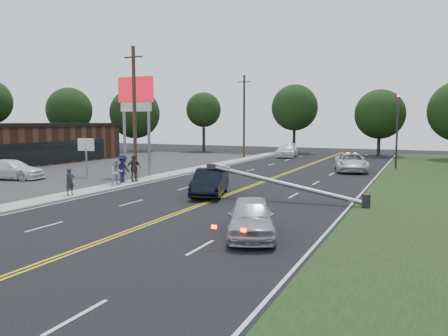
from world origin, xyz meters
The scene contains 24 objects.
ground centered at (0.00, 0.00, 0.00)m, with size 120.00×120.00×0.00m, color black.
parking_lot centered at (-20.00, 10.00, 0.01)m, with size 25.00×60.00×0.01m, color #2D2D2D.
sidewalk centered at (-8.40, 10.00, 0.06)m, with size 1.80×70.00×0.12m, color #A8A298.
centerline_yellow centered at (0.00, 10.00, 0.01)m, with size 0.36×80.00×0.00m, color gold.
pylon_sign centered at (-10.50, 14.00, 6.00)m, with size 3.20×0.35×8.00m.
small_sign centered at (-14.00, 12.00, 2.33)m, with size 1.60×0.14×3.10m.
traffic_signal centered at (8.30, 30.00, 4.21)m, with size 0.28×0.41×7.05m.
fallen_streetlight centered at (4.19, 8.00, 0.92)m, with size 9.36×0.44×1.91m.
utility_pole_mid centered at (-9.20, 12.00, 5.08)m, with size 1.60×0.28×10.00m.
utility_pole_far centered at (-9.20, 34.00, 5.08)m, with size 1.60×0.28×10.00m.
tree_3 centered at (-34.96, 32.02, 6.07)m, with size 6.34×6.34×9.25m.
tree_4 centered at (-29.48, 39.86, 5.71)m, with size 7.60×7.60×9.52m.
tree_5 centered at (-19.51, 43.36, 6.23)m, with size 5.22×5.22×8.86m.
tree_6 centered at (-6.36, 46.27, 6.46)m, with size 6.60×6.60×9.78m.
tree_7 centered at (5.34, 45.01, 5.42)m, with size 6.43×6.43×8.64m.
crashed_sedan centered at (-0.90, 8.04, 0.80)m, with size 1.70×4.87×1.61m, color black.
waiting_sedan centered at (4.74, 0.19, 0.75)m, with size 1.78×4.42×1.50m, color #AEB0B7.
parked_car centered at (-18.18, 8.34, 0.75)m, with size 2.11×5.20×1.51m, color white.
emergency_a centered at (4.86, 24.82, 0.81)m, with size 2.67×5.79×1.61m, color silver.
emergency_b centered at (-5.05, 38.34, 0.83)m, with size 2.32×5.70×1.66m, color white.
bystander_a centered at (-8.07, 4.03, 0.92)m, with size 0.58×0.38×1.59m, color #29272F.
bystander_b centered at (-8.26, 8.56, 0.99)m, with size 0.85×0.66×1.74m, color #B1B1B6.
bystander_c centered at (-8.65, 9.74, 1.11)m, with size 1.28×0.73×1.98m, color #19183D.
bystander_d centered at (-8.31, 10.55, 1.09)m, with size 1.13×0.47×1.93m, color #4E413E.
Camera 1 is at (10.67, -15.22, 4.38)m, focal length 35.00 mm.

